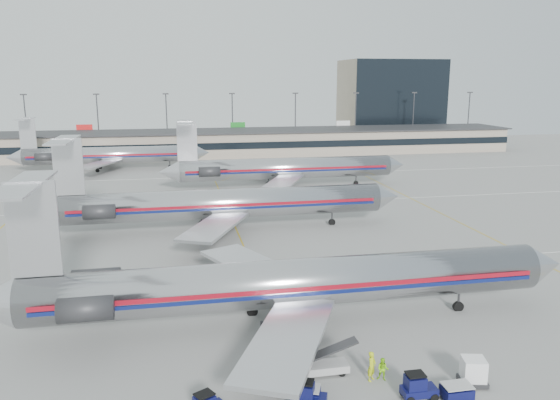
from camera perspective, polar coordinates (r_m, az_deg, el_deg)
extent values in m
plane|color=gray|center=(45.93, -0.73, -11.76)|extent=(260.00, 260.00, 0.00)
cube|color=silver|center=(55.07, -2.62, -7.55)|extent=(160.00, 0.15, 0.02)
cube|color=gray|center=(140.31, -8.00, 5.86)|extent=(160.00, 16.00, 6.00)
cube|color=black|center=(132.25, -7.80, 5.55)|extent=(160.00, 0.20, 1.60)
cube|color=#2D2D30|center=(139.99, -8.04, 7.12)|extent=(162.00, 17.00, 0.30)
cylinder|color=#38383D|center=(158.14, -24.99, 7.20)|extent=(0.30, 0.30, 15.00)
cube|color=#2D2D30|center=(157.78, -25.24, 9.94)|extent=(1.60, 0.40, 0.35)
cylinder|color=#38383D|center=(154.86, -18.47, 7.63)|extent=(0.30, 0.30, 15.00)
cube|color=#2D2D30|center=(154.49, -18.66, 10.43)|extent=(1.60, 0.40, 0.35)
cylinder|color=#38383D|center=(153.63, -11.74, 7.97)|extent=(0.30, 0.30, 15.00)
cube|color=#2D2D30|center=(153.26, -11.86, 10.80)|extent=(1.60, 0.40, 0.35)
cylinder|color=#38383D|center=(154.51, -4.98, 8.20)|extent=(0.30, 0.30, 15.00)
cube|color=#2D2D30|center=(154.14, -5.04, 11.02)|extent=(1.60, 0.40, 0.35)
cylinder|color=#38383D|center=(157.45, 1.61, 8.33)|extent=(0.30, 0.30, 15.00)
cube|color=#2D2D30|center=(157.09, 1.63, 11.09)|extent=(1.60, 0.40, 0.35)
cylinder|color=#38383D|center=(162.35, 7.89, 8.34)|extent=(0.30, 0.30, 15.00)
cube|color=#2D2D30|center=(161.99, 7.97, 11.02)|extent=(1.60, 0.40, 0.35)
cylinder|color=#38383D|center=(169.03, 13.73, 8.26)|extent=(0.30, 0.30, 15.00)
cube|color=#2D2D30|center=(168.69, 13.87, 10.84)|extent=(1.60, 0.40, 0.35)
cylinder|color=#38383D|center=(177.29, 19.08, 8.12)|extent=(0.30, 0.30, 15.00)
cube|color=#2D2D30|center=(176.97, 19.25, 10.57)|extent=(1.60, 0.40, 0.35)
cube|color=tan|center=(183.03, 11.41, 10.23)|extent=(30.00, 20.00, 25.00)
cylinder|color=#B7B7BB|center=(42.64, 1.54, -8.63)|extent=(40.00, 3.70, 3.70)
cone|color=#B7B7BB|center=(51.61, 25.80, -6.12)|extent=(3.20, 3.70, 3.70)
cube|color=maroon|center=(40.90, 2.12, -9.35)|extent=(38.00, 0.05, 0.35)
cube|color=#0B1550|center=(41.05, 2.11, -9.87)|extent=(38.00, 0.05, 0.28)
cube|color=silver|center=(49.10, -2.56, -6.99)|extent=(9.30, 13.56, 0.32)
cube|color=silver|center=(36.39, 0.84, -14.22)|extent=(9.30, 13.56, 0.32)
cube|color=silver|center=(41.26, -24.40, -2.84)|extent=(3.40, 0.25, 6.80)
cube|color=silver|center=(40.67, -25.21, 1.51)|extent=(2.40, 10.50, 0.18)
cylinder|color=#2D2D30|center=(44.73, -18.61, -7.87)|extent=(3.60, 1.70, 1.70)
cylinder|color=#2D2D30|center=(39.47, -19.65, -10.71)|extent=(3.60, 1.70, 1.70)
cylinder|color=#2D2D30|center=(48.46, 18.16, -10.02)|extent=(0.20, 0.20, 1.65)
cylinder|color=#2D2D30|center=(41.03, -1.94, -13.60)|extent=(0.20, 0.20, 1.65)
cylinder|color=#2D2D30|center=(45.34, -2.93, -10.97)|extent=(0.20, 0.20, 1.65)
cylinder|color=black|center=(48.64, 18.12, -10.54)|extent=(0.90, 0.30, 0.90)
cylinder|color=#B7B7BB|center=(69.37, -5.68, -0.37)|extent=(40.06, 3.71, 3.71)
cone|color=#B7B7BB|center=(74.49, 11.12, 0.34)|extent=(3.20, 3.71, 3.71)
cone|color=silver|center=(70.84, -23.54, -1.10)|extent=(3.61, 3.71, 3.71)
cube|color=maroon|center=(67.53, -5.53, -0.59)|extent=(38.06, 0.05, 0.35)
cube|color=#0B1550|center=(67.62, -5.52, -0.93)|extent=(38.06, 0.05, 0.28)
cube|color=silver|center=(76.27, -7.67, -0.02)|extent=(9.31, 13.58, 0.32)
cube|color=silver|center=(62.67, -6.86, -2.74)|extent=(9.31, 13.58, 0.32)
cube|color=silver|center=(69.22, -21.25, 3.24)|extent=(3.41, 0.25, 6.81)
cube|color=silver|center=(68.88, -21.70, 5.86)|extent=(2.40, 10.52, 0.18)
cylinder|color=#2D2D30|center=(72.35, -17.83, -0.14)|extent=(3.61, 1.70, 1.70)
cylinder|color=#2D2D30|center=(66.83, -18.37, -1.19)|extent=(3.61, 1.70, 1.70)
cylinder|color=#2D2D30|center=(72.61, 5.45, -1.96)|extent=(0.20, 0.20, 1.65)
cylinder|color=#2D2D30|center=(67.49, -7.97, -3.14)|extent=(0.20, 0.20, 1.65)
cylinder|color=#2D2D30|center=(72.13, -8.19, -2.13)|extent=(0.20, 0.20, 1.65)
cylinder|color=black|center=(72.73, 5.45, -2.33)|extent=(0.90, 0.30, 0.90)
cylinder|color=#B7B7BB|center=(96.81, 0.75, 3.32)|extent=(37.66, 3.67, 3.67)
cone|color=#B7B7BB|center=(102.91, 11.97, 3.60)|extent=(3.17, 3.67, 3.67)
cone|color=silver|center=(94.81, -11.56, 2.88)|extent=(3.57, 3.67, 3.67)
cube|color=maroon|center=(95.01, 0.97, 3.24)|extent=(35.78, 0.05, 0.35)
cube|color=#0B1550|center=(95.07, 0.97, 3.00)|extent=(35.78, 0.05, 0.28)
cube|color=silver|center=(103.33, -1.12, 3.35)|extent=(9.22, 13.44, 0.32)
cube|color=silver|center=(89.89, 0.41, 1.97)|extent=(9.22, 13.44, 0.32)
cube|color=silver|center=(94.13, -9.69, 6.08)|extent=(3.37, 0.25, 6.74)
cube|color=silver|center=(93.83, -9.95, 8.00)|extent=(2.38, 10.41, 0.18)
cylinder|color=#2D2D30|center=(97.72, -7.60, 3.48)|extent=(3.57, 1.68, 1.68)
cylinder|color=#2D2D30|center=(92.15, -7.38, 2.94)|extent=(3.57, 1.68, 1.68)
cylinder|color=#2D2D30|center=(100.66, 7.94, 2.03)|extent=(0.20, 0.20, 1.64)
cylinder|color=#2D2D30|center=(94.41, -0.73, 1.45)|extent=(0.20, 0.20, 1.64)
cylinder|color=#2D2D30|center=(99.02, -1.23, 1.97)|extent=(0.20, 0.20, 1.64)
cylinder|color=black|center=(100.75, 7.94, 1.76)|extent=(0.89, 0.30, 0.89)
cylinder|color=#B7B7BB|center=(121.38, -17.20, 4.52)|extent=(35.23, 3.43, 3.43)
cone|color=#B7B7BB|center=(120.84, -8.13, 4.92)|extent=(2.97, 3.43, 3.43)
cone|color=silver|center=(124.93, -26.04, 4.03)|extent=(3.34, 3.43, 3.43)
cube|color=maroon|center=(119.66, -17.28, 4.48)|extent=(33.47, 0.05, 0.32)
cube|color=#0B1550|center=(119.71, -17.27, 4.30)|extent=(33.47, 0.05, 0.26)
cube|color=silver|center=(128.10, -17.71, 4.46)|extent=(8.62, 12.57, 0.30)
cube|color=silver|center=(115.34, -18.40, 3.59)|extent=(8.62, 12.57, 0.30)
cube|color=silver|center=(123.66, -24.87, 6.34)|extent=(3.15, 0.23, 6.30)
cube|color=silver|center=(123.50, -25.13, 7.69)|extent=(2.23, 9.73, 0.17)
cylinder|color=#2D2D30|center=(125.98, -22.97, 4.49)|extent=(3.34, 1.58, 1.58)
cylinder|color=#2D2D30|center=(120.85, -23.47, 4.15)|extent=(3.34, 1.58, 1.58)
cylinder|color=#2D2D30|center=(121.03, -11.43, 3.62)|extent=(0.19, 0.19, 1.53)
cylinder|color=#2D2D30|center=(119.87, -18.55, 3.14)|extent=(0.19, 0.19, 1.53)
cylinder|color=#2D2D30|center=(124.24, -18.30, 3.46)|extent=(0.19, 0.19, 1.53)
cylinder|color=black|center=(121.10, -11.43, 3.42)|extent=(0.83, 0.28, 0.83)
cube|color=black|center=(32.83, -7.92, -19.45)|extent=(1.30, 1.24, 0.07)
cube|color=#0B0D3C|center=(34.15, 3.03, -20.01)|extent=(2.31, 1.78, 0.47)
cube|color=#0B0D3C|center=(33.79, 2.55, -19.26)|extent=(1.41, 1.32, 0.85)
cube|color=black|center=(33.50, 2.56, -18.44)|extent=(1.35, 1.25, 0.08)
cylinder|color=black|center=(34.84, 4.10, -19.80)|extent=(0.53, 0.17, 0.53)
cylinder|color=black|center=(34.52, 1.53, -20.10)|extent=(0.53, 0.17, 0.53)
cube|color=#0B0D3C|center=(35.77, 14.33, -18.77)|extent=(2.11, 1.07, 0.48)
cube|color=#0B0D3C|center=(35.37, 13.94, -18.05)|extent=(1.15, 0.96, 0.86)
cube|color=black|center=(35.08, 13.99, -17.24)|extent=(1.11, 0.92, 0.08)
cylinder|color=black|center=(36.57, 15.12, -18.54)|extent=(0.54, 0.17, 0.54)
cylinder|color=black|center=(35.84, 15.82, -19.27)|extent=(0.54, 0.17, 0.54)
cylinder|color=black|center=(35.98, 12.80, -18.96)|extent=(0.54, 0.17, 0.54)
cube|color=#0B0D3C|center=(34.50, 2.64, -19.65)|extent=(2.08, 1.77, 0.65)
cube|color=#A3A3A3|center=(34.25, 2.64, -18.99)|extent=(2.08, 1.77, 0.06)
cylinder|color=black|center=(35.24, 3.51, -19.57)|extent=(0.33, 0.13, 0.33)
cylinder|color=black|center=(34.98, 1.32, -19.82)|extent=(0.33, 0.13, 0.33)
cube|color=#0B0D3C|center=(36.29, 17.98, -18.55)|extent=(1.75, 1.20, 0.64)
cube|color=#A3A3A3|center=(36.06, 18.03, -17.92)|extent=(1.75, 1.20, 0.06)
cylinder|color=black|center=(37.13, 18.46, -18.44)|extent=(0.33, 0.13, 0.33)
cylinder|color=black|center=(36.56, 16.61, -18.83)|extent=(0.33, 0.13, 0.33)
cube|color=#2D2D30|center=(38.27, 19.46, -17.41)|extent=(1.95, 1.75, 0.28)
cube|color=white|center=(37.87, 19.56, -16.30)|extent=(1.66, 1.59, 1.40)
cylinder|color=black|center=(39.05, 19.88, -17.01)|extent=(0.22, 0.11, 0.22)
cylinder|color=black|center=(38.23, 20.78, -17.76)|extent=(0.22, 0.11, 0.22)
cylinder|color=black|center=(38.45, 18.13, -17.37)|extent=(0.22, 0.11, 0.22)
cylinder|color=black|center=(37.62, 19.00, -18.14)|extent=(0.22, 0.11, 0.22)
cube|color=#A3A3A3|center=(37.36, 4.26, -17.06)|extent=(3.63, 1.34, 0.50)
cube|color=#2D2D30|center=(36.96, 5.23, -15.39)|extent=(3.68, 0.94, 1.30)
cylinder|color=black|center=(38.25, 6.01, -16.69)|extent=(0.50, 0.16, 0.50)
cylinder|color=black|center=(37.34, 6.52, -17.49)|extent=(0.50, 0.16, 0.50)
cylinder|color=black|center=(37.64, 2.02, -17.14)|extent=(0.50, 0.16, 0.50)
cylinder|color=black|center=(36.71, 2.43, -17.98)|extent=(0.50, 0.16, 0.50)
imported|color=#BBCD13|center=(36.82, 9.56, -16.75)|extent=(0.84, 0.83, 1.96)
imported|color=#81D514|center=(37.05, 10.70, -17.00)|extent=(0.92, 0.86, 1.51)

